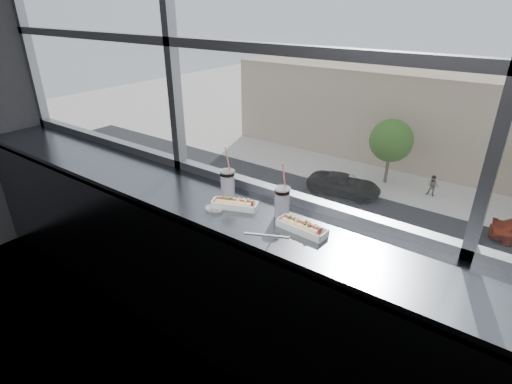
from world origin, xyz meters
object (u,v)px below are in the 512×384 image
Objects in this scene: car_far_a at (344,181)px; car_near_a at (241,207)px; soda_cup_left at (228,183)px; hotdog_tray_right at (302,227)px; hotdog_tray_left at (235,204)px; pedestrian_a at (433,184)px; wrapper at (214,208)px; loose_straw at (267,235)px; car_near_b at (318,233)px; soda_cup_right at (282,201)px; tree_left at (391,141)px.

car_near_a is at bearing 148.29° from car_far_a.
soda_cup_left is at bearing -166.74° from car_far_a.
hotdog_tray_right is 28.47m from car_far_a.
hotdog_tray_left reaches higher than pedestrian_a.
loose_straw is at bearing -6.53° from wrapper.
hotdog_tray_left is 0.85× the size of soda_cup_left.
car_near_b is (-7.41, 16.28, -10.92)m from hotdog_tray_left.
car_near_a is (-13.35, 16.43, -10.88)m from loose_straw.
loose_straw is at bearing -45.14° from hotdog_tray_left.
hotdog_tray_left is 30.29m from pedestrian_a.
hotdog_tray_left is at bearing -157.07° from car_near_b.
soda_cup_right reaches higher than tree_left.
soda_cup_left is 20.88m from car_near_b.
hotdog_tray_left is 1.00× the size of hotdog_tray_right.
hotdog_tray_right is 0.04× the size of car_near_a.
soda_cup_left is 1.43× the size of loose_straw.
tree_left is (-3.68, 0.39, 2.54)m from pedestrian_a.
wrapper reaches higher than pedestrian_a.
pedestrian_a is at bearing -64.43° from car_far_a.
car_far_a is at bearing 86.15° from loose_straw.
loose_straw is (0.05, -0.23, -0.10)m from soda_cup_right.
car_near_b is (5.60, 0.00, -0.01)m from car_near_a.
wrapper is (-0.55, -0.10, -0.02)m from hotdog_tray_right.
soda_cup_left is 0.05× the size of car_near_b.
wrapper is 21.00m from car_near_b.
tree_left reaches higher than car_near_b.
car_far_a is (-9.34, 24.19, -11.14)m from soda_cup_left.
loose_straw is 28.54m from car_far_a.
hotdog_tray_left reaches higher than wrapper.
tree_left reaches higher than car_near_a.
hotdog_tray_left is 0.37m from loose_straw.
hotdog_tray_right is 2.66× the size of wrapper.
hotdog_tray_right is 30.35m from pedestrian_a.
hotdog_tray_right is at bearing -23.34° from soda_cup_right.
hotdog_tray_right is 0.06× the size of tree_left.
car_far_a is 8.26m from car_near_b.
hotdog_tray_left is 0.05× the size of car_far_a.
hotdog_tray_left is 2.66× the size of wrapper.
tree_left is at bearing 110.14° from hotdog_tray_right.
soda_cup_right is at bearing 77.43° from loose_straw.
loose_straw is 0.05× the size of tree_left.
hotdog_tray_left reaches higher than tree_left.
tree_left is (1.79, 4.00, 2.48)m from car_far_a.
soda_cup_right is 0.18× the size of pedestrian_a.
wrapper is 0.02× the size of car_far_a.
car_near_a reaches higher than car_far_a.
car_near_a is 14.70m from pedestrian_a.
tree_left is at bearing 80.01° from loose_straw.
tree_left is (-7.55, 28.19, -8.65)m from soda_cup_left.
soda_cup_left is at bearing 127.37° from loose_straw.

